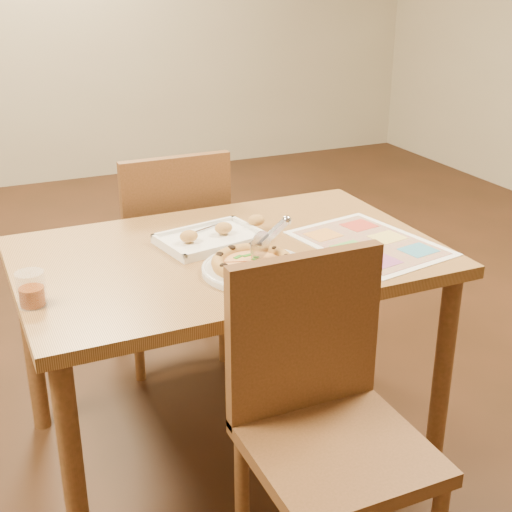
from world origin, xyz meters
name	(u,v)px	position (x,y,z in m)	size (l,w,h in m)	color
room	(225,42)	(0.00, 0.00, 1.35)	(7.00, 7.00, 7.00)	black
dining_table	(229,276)	(0.00, 0.00, 0.63)	(1.30, 0.85, 0.72)	#9D703E
chair_near	(320,391)	(0.00, -0.60, 0.57)	(0.42, 0.42, 0.47)	brown
chair_far	(171,234)	(0.00, 0.60, 0.57)	(0.42, 0.42, 0.47)	brown
plate	(256,269)	(0.01, -0.18, 0.73)	(0.32, 0.32, 0.02)	silver
pizza	(253,263)	(0.00, -0.18, 0.75)	(0.24, 0.24, 0.04)	gold
pizza_cutter	(269,237)	(0.07, -0.15, 0.81)	(0.16, 0.08, 0.10)	silver
appetizer_tray	(213,238)	(-0.02, 0.09, 0.74)	(0.38, 0.27, 0.06)	white
glass_tumbler	(31,291)	(-0.61, -0.14, 0.76)	(0.08, 0.08, 0.09)	#7B2F09
menu	(369,243)	(0.44, -0.13, 0.72)	(0.34, 0.48, 0.01)	white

